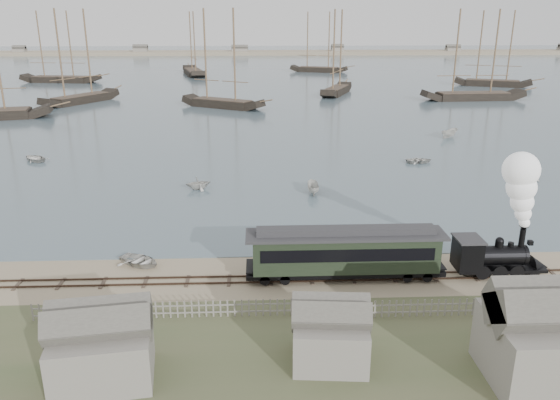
{
  "coord_description": "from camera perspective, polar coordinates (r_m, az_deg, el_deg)",
  "views": [
    {
      "loc": [
        -1.84,
        -37.61,
        18.08
      ],
      "look_at": [
        0.02,
        5.76,
        3.5
      ],
      "focal_mm": 35.0,
      "sensor_mm": 36.0,
      "label": 1
    }
  ],
  "objects": [
    {
      "name": "picket_fence_west",
      "position": [
        35.86,
        -9.8,
        -12.02
      ],
      "size": [
        19.0,
        0.1,
        1.2
      ],
      "primitive_type": null,
      "color": "gray",
      "rests_on": "ground"
    },
    {
      "name": "schooner_5",
      "position": [
        163.02,
        21.69,
        14.49
      ],
      "size": [
        20.28,
        11.79,
        20.0
      ],
      "primitive_type": null,
      "rotation": [
        0.0,
        0.0,
        -0.38
      ],
      "color": "black",
      "rests_on": "harbor_water"
    },
    {
      "name": "schooner_4",
      "position": [
        133.66,
        19.94,
        14.06
      ],
      "size": [
        23.71,
        6.73,
        20.0
      ],
      "primitive_type": null,
      "rotation": [
        0.0,
        0.0,
        0.06
      ],
      "color": "black",
      "rests_on": "harbor_water"
    },
    {
      "name": "schooner_7",
      "position": [
        185.32,
        -9.14,
        15.86
      ],
      "size": [
        10.84,
        24.22,
        20.0
      ],
      "primitive_type": null,
      "rotation": [
        0.0,
        0.0,
        1.81
      ],
      "color": "black",
      "rests_on": "harbor_water"
    },
    {
      "name": "shed_left",
      "position": [
        31.61,
        -17.77,
        -17.34
      ],
      "size": [
        5.0,
        4.0,
        4.1
      ],
      "primitive_type": null,
      "color": "gray",
      "rests_on": "ground"
    },
    {
      "name": "schooner_2",
      "position": [
        115.6,
        -6.17,
        14.48
      ],
      "size": [
        18.24,
        13.52,
        20.0
      ],
      "primitive_type": null,
      "rotation": [
        0.0,
        0.0,
        -0.55
      ],
      "color": "black",
      "rests_on": "harbor_water"
    },
    {
      "name": "ground",
      "position": [
        41.77,
        0.31,
        -7.08
      ],
      "size": [
        600.0,
        600.0,
        0.0
      ],
      "primitive_type": "plane",
      "color": "tan",
      "rests_on": "ground"
    },
    {
      "name": "passenger_coach",
      "position": [
        39.49,
        6.82,
        -5.32
      ],
      "size": [
        14.21,
        2.74,
        3.45
      ],
      "color": "black",
      "rests_on": "ground"
    },
    {
      "name": "rowboat_1",
      "position": [
        60.63,
        -8.53,
        1.77
      ],
      "size": [
        3.09,
        3.33,
        1.44
      ],
      "primitive_type": "imported",
      "rotation": [
        0.0,
        0.0,
        1.89
      ],
      "color": "beige",
      "rests_on": "harbor_water"
    },
    {
      "name": "rowboat_4",
      "position": [
        69.85,
        24.68,
        2.48
      ],
      "size": [
        3.48,
        3.43,
        1.39
      ],
      "primitive_type": "imported",
      "rotation": [
        0.0,
        0.0,
        5.6
      ],
      "color": "beige",
      "rests_on": "harbor_water"
    },
    {
      "name": "schooner_1",
      "position": [
        129.31,
        -20.57,
        13.88
      ],
      "size": [
        14.12,
        19.32,
        20.0
      ],
      "primitive_type": null,
      "rotation": [
        0.0,
        0.0,
        1.03
      ],
      "color": "black",
      "rests_on": "harbor_water"
    },
    {
      "name": "shed_mid",
      "position": [
        31.58,
        5.19,
        -16.44
      ],
      "size": [
        4.0,
        3.5,
        3.6
      ],
      "primitive_type": null,
      "color": "gray",
      "rests_on": "ground"
    },
    {
      "name": "locomotive",
      "position": [
        42.42,
        23.32,
        -2.26
      ],
      "size": [
        7.12,
        2.66,
        8.88
      ],
      "color": "black",
      "rests_on": "ground"
    },
    {
      "name": "rail_track",
      "position": [
        39.96,
        0.45,
        -8.27
      ],
      "size": [
        120.0,
        1.8,
        0.16
      ],
      "color": "#37271E",
      "rests_on": "ground"
    },
    {
      "name": "far_spit",
      "position": [
        288.19,
        -2.16,
        14.95
      ],
      "size": [
        500.0,
        20.0,
        1.8
      ],
      "primitive_type": "cube",
      "color": "tan",
      "rests_on": "ground"
    },
    {
      "name": "schooner_3",
      "position": [
        136.51,
        6.05,
        15.1
      ],
      "size": [
        10.64,
        18.21,
        20.0
      ],
      "primitive_type": null,
      "rotation": [
        0.0,
        0.0,
        1.18
      ],
      "color": "black",
      "rests_on": "harbor_water"
    },
    {
      "name": "rowboat_3",
      "position": [
        73.37,
        14.34,
        4.05
      ],
      "size": [
        2.67,
        3.56,
        0.7
      ],
      "primitive_type": "imported",
      "rotation": [
        0.0,
        0.0,
        1.65
      ],
      "color": "beige",
      "rests_on": "harbor_water"
    },
    {
      "name": "picket_fence_east",
      "position": [
        37.94,
        20.51,
        -11.19
      ],
      "size": [
        15.0,
        0.1,
        1.2
      ],
      "primitive_type": null,
      "color": "gray",
      "rests_on": "ground"
    },
    {
      "name": "beached_dinghy",
      "position": [
        43.41,
        -14.45,
        -6.15
      ],
      "size": [
        3.97,
        4.28,
        0.72
      ],
      "primitive_type": "imported",
      "rotation": [
        0.0,
        0.0,
        1.01
      ],
      "color": "beige",
      "rests_on": "ground"
    },
    {
      "name": "rowboat_2",
      "position": [
        58.56,
        3.46,
        1.23
      ],
      "size": [
        3.16,
        1.22,
        1.21
      ],
      "primitive_type": "imported",
      "rotation": [
        0.0,
        0.0,
        3.13
      ],
      "color": "beige",
      "rests_on": "harbor_water"
    },
    {
      "name": "harbor_water",
      "position": [
        208.4,
        -2.0,
        13.58
      ],
      "size": [
        600.0,
        336.0,
        0.06
      ],
      "primitive_type": "cube",
      "color": "#42545F",
      "rests_on": "ground"
    },
    {
      "name": "schooner_6",
      "position": [
        173.95,
        -22.29,
        14.6
      ],
      "size": [
        23.63,
        8.74,
        20.0
      ],
      "primitive_type": null,
      "rotation": [
        0.0,
        0.0,
        -0.15
      ],
      "color": "black",
      "rests_on": "harbor_water"
    },
    {
      "name": "rowboat_6",
      "position": [
        79.07,
        -24.26,
        4.03
      ],
      "size": [
        4.53,
        4.64,
        0.79
      ],
      "primitive_type": "imported",
      "rotation": [
        0.0,
        0.0,
        4.0
      ],
      "color": "beige",
      "rests_on": "harbor_water"
    },
    {
      "name": "rowboat_5",
      "position": [
        90.38,
        17.28,
        6.67
      ],
      "size": [
        3.17,
        3.67,
        1.37
      ],
      "primitive_type": "imported",
      "rotation": [
        0.0,
        0.0,
        2.2
      ],
      "color": "beige",
      "rests_on": "harbor_water"
    },
    {
      "name": "shed_right",
      "position": [
        33.24,
        25.69,
        -16.47
      ],
      "size": [
        6.0,
        5.0,
        5.1
      ],
      "primitive_type": null,
      "color": "gray",
      "rests_on": "ground"
    },
    {
      "name": "schooner_8",
      "position": [
        193.43,
        4.12,
        16.14
      ],
      "size": [
        19.96,
        11.28,
        20.0
      ],
      "primitive_type": null,
      "rotation": [
        0.0,
        0.0,
        -0.37
      ],
      "color": "black",
      "rests_on": "harbor_water"
    }
  ]
}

